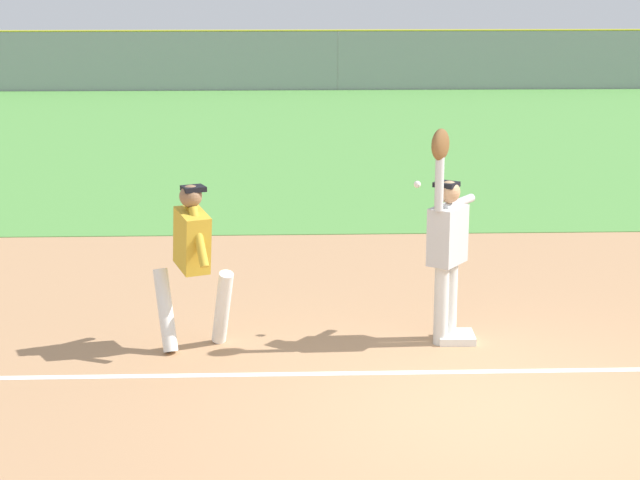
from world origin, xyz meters
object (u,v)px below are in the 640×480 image
Objects in this scene: parked_car_red at (247,62)px; parked_car_silver at (372,62)px; baseball at (417,184)px; first_base at (456,337)px; parked_car_black at (493,63)px; runner at (193,255)px; fielder at (447,238)px.

parked_car_silver is (4.42, -0.12, 0.00)m from parked_car_red.
baseball is 27.10m from parked_car_red.
parked_car_red reaches higher than first_base.
parked_car_black is at bearing 77.15° from baseball.
runner is at bearing -177.47° from first_base.
runner is 27.57m from parked_car_silver.
baseball is 27.16m from parked_car_black.
parked_car_red is 1.00× the size of parked_car_black.
fielder is at bearing -48.99° from baseball.
parked_car_red is 4.43m from parked_car_silver.
first_base is at bearing -135.46° from fielder.
parked_car_silver and parked_car_black have the same top height.
parked_car_silver is at bearing 87.09° from first_base.
first_base is 27.18m from parked_car_silver.
first_base is 0.09× the size of parked_car_red.
baseball is (2.32, 0.42, 0.63)m from runner.
fielder is 0.51× the size of parked_car_silver.
parked_car_silver is (4.11, 27.26, -0.32)m from runner.
parked_car_black is at bearing -7.00° from parked_car_silver.
runner is 0.39× the size of parked_car_black.
parked_car_red is at bearing 176.52° from parked_car_silver.
baseball reaches higher than parked_car_red.
fielder reaches higher than parked_car_red.
runner is at bearing -107.16° from parked_car_black.
parked_car_black is (6.04, 26.47, -0.95)m from baseball.
first_base is at bearing -20.13° from runner.
fielder reaches higher than baseball.
first_base is 0.22× the size of runner.
baseball is at bearing -84.07° from parked_car_red.
parked_car_red is at bearing 95.59° from baseball.
parked_car_red is (-0.31, 27.38, -0.32)m from runner.
fielder is at bearing -95.16° from parked_car_silver.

